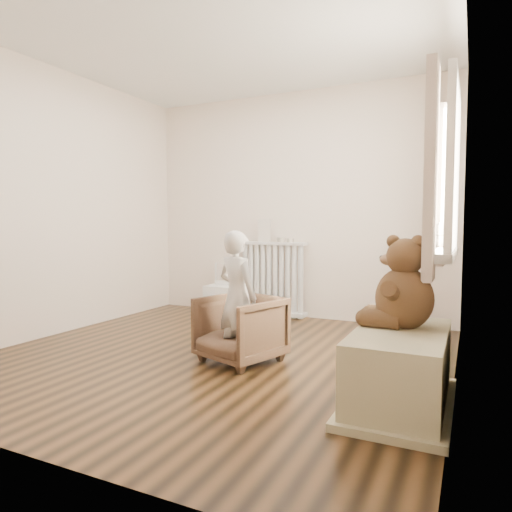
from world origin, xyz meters
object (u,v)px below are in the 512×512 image
at_px(toy_vanity, 222,290).
at_px(armchair, 240,329).
at_px(radiator, 272,283).
at_px(child, 237,296).
at_px(teddy_bear, 404,292).
at_px(toy_bench, 400,373).
at_px(plush_cat, 441,235).

height_order(toy_vanity, armchair, toy_vanity).
relative_size(radiator, child, 0.86).
height_order(radiator, child, child).
xyz_separation_m(radiator, armchair, (0.48, -1.75, -0.13)).
height_order(toy_vanity, teddy_bear, teddy_bear).
relative_size(toy_vanity, toy_bench, 0.62).
bearing_deg(toy_bench, child, 165.50).
bearing_deg(toy_vanity, armchair, -56.21).
bearing_deg(armchair, plush_cat, 47.12).
xyz_separation_m(toy_vanity, plush_cat, (2.55, -0.96, 0.72)).
xyz_separation_m(radiator, toy_vanity, (-0.66, -0.03, -0.11)).
bearing_deg(child, plush_cat, -131.33).
bearing_deg(plush_cat, radiator, 153.83).
bearing_deg(child, armchair, -71.35).
bearing_deg(armchair, child, -71.35).
bearing_deg(radiator, child, -74.92).
height_order(armchair, plush_cat, plush_cat).
distance_m(armchair, teddy_bear, 1.35).
relative_size(armchair, plush_cat, 2.40).
bearing_deg(plush_cat, toy_bench, -95.58).
xyz_separation_m(toy_vanity, toy_bench, (2.41, -2.09, -0.08)).
xyz_separation_m(radiator, teddy_bear, (1.75, -2.01, 0.28)).
bearing_deg(toy_vanity, child, -56.97).
height_order(toy_bench, teddy_bear, teddy_bear).
xyz_separation_m(armchair, teddy_bear, (1.26, -0.26, 0.41)).
distance_m(radiator, teddy_bear, 2.68).
bearing_deg(armchair, teddy_bear, 6.94).
xyz_separation_m(armchair, plush_cat, (1.40, 0.76, 0.74)).
bearing_deg(teddy_bear, plush_cat, 83.22).
bearing_deg(teddy_bear, toy_bench, -89.53).
height_order(child, teddy_bear, child).
height_order(armchair, teddy_bear, teddy_bear).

